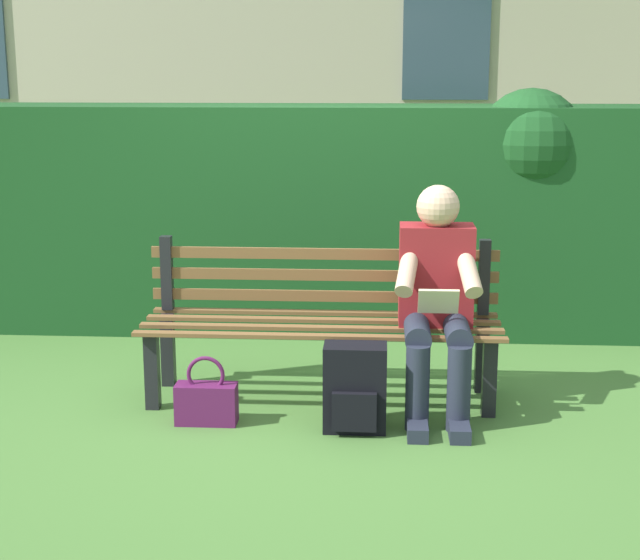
# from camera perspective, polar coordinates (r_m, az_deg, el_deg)

# --- Properties ---
(ground) EXTENTS (60.00, 60.00, 0.00)m
(ground) POSITION_cam_1_polar(r_m,az_deg,el_deg) (5.16, 0.07, -7.12)
(ground) COLOR #477533
(park_bench) EXTENTS (1.89, 0.54, 0.84)m
(park_bench) POSITION_cam_1_polar(r_m,az_deg,el_deg) (5.11, 0.13, -2.24)
(park_bench) COLOR black
(park_bench) RESTS_ON ground
(person_seated) EXTENTS (0.44, 0.73, 1.16)m
(person_seated) POSITION_cam_1_polar(r_m,az_deg,el_deg) (4.89, 6.97, -0.89)
(person_seated) COLOR maroon
(person_seated) RESTS_ON ground
(hedge_backdrop) EXTENTS (5.10, 0.83, 1.61)m
(hedge_backdrop) POSITION_cam_1_polar(r_m,az_deg,el_deg) (6.44, -1.25, 4.10)
(hedge_backdrop) COLOR #19471E
(hedge_backdrop) RESTS_ON ground
(backpack) EXTENTS (0.31, 0.25, 0.43)m
(backpack) POSITION_cam_1_polar(r_m,az_deg,el_deg) (4.68, 2.10, -6.48)
(backpack) COLOR black
(backpack) RESTS_ON ground
(handbag) EXTENTS (0.30, 0.13, 0.35)m
(handbag) POSITION_cam_1_polar(r_m,az_deg,el_deg) (4.82, -6.78, -7.19)
(handbag) COLOR #59194C
(handbag) RESTS_ON ground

